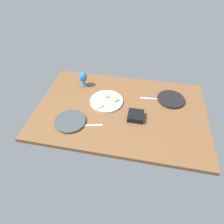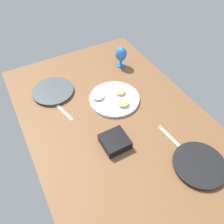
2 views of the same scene
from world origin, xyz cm
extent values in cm
cube|color=brown|center=(0.00, 0.00, -2.00)|extent=(160.00, 104.00, 4.00)
cylinder|color=silver|center=(-41.43, -25.41, 0.62)|extent=(25.36, 25.36, 1.24)
cylinder|color=#3E4549|center=(-41.43, -25.41, 1.62)|extent=(27.56, 27.56, 0.75)
cylinder|color=#4C4C51|center=(47.18, 21.91, 0.68)|extent=(24.92, 24.92, 1.36)
cylinder|color=black|center=(47.18, 21.91, 1.77)|extent=(27.09, 27.09, 0.82)
cylinder|color=silver|center=(-15.47, 7.27, 0.90)|extent=(32.57, 32.57, 1.80)
ellipsoid|color=#F9E072|center=(-7.29, 9.25, 3.29)|extent=(7.06, 7.06, 2.99)
ellipsoid|color=#F2A566|center=(-17.13, 12.81, 2.98)|extent=(6.26, 6.26, 2.36)
ellipsoid|color=beige|center=(-20.87, -1.77, 2.99)|extent=(8.19, 8.19, 2.39)
cylinder|color=blue|center=(-45.34, 29.34, 0.50)|extent=(6.18, 6.18, 1.00)
cylinder|color=blue|center=(-45.34, 29.34, 3.07)|extent=(2.00, 2.00, 4.13)
ellipsoid|color=blue|center=(-45.34, 29.34, 10.57)|extent=(8.59, 8.59, 10.87)
cube|color=black|center=(15.02, -9.33, 2.57)|extent=(14.03, 14.03, 5.14)
cube|color=tan|center=(15.02, -9.33, 4.22)|extent=(11.51, 11.51, 1.64)
cube|color=silver|center=(-21.06, -25.52, 0.30)|extent=(17.90, 6.10, 0.60)
cube|color=silver|center=(25.66, 20.35, 0.30)|extent=(18.09, 3.40, 0.60)
camera|label=1|loc=(16.55, -129.44, 125.04)|focal=30.31mm
camera|label=2|loc=(76.50, -44.66, 105.06)|focal=36.55mm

